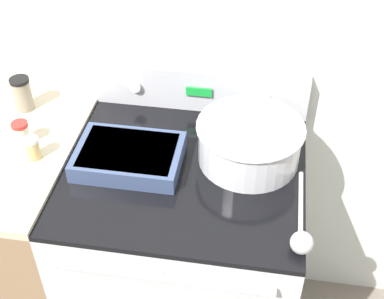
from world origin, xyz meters
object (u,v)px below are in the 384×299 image
at_px(casserole_dish, 129,156).
at_px(spice_jar_red_cap, 22,133).
at_px(spice_jar_white_cap, 33,148).
at_px(spice_jar_black_cap, 22,94).
at_px(mixing_bowl, 250,140).
at_px(ladle, 302,236).

xyz_separation_m(casserole_dish, spice_jar_red_cap, (-0.36, 0.03, 0.02)).
bearing_deg(spice_jar_white_cap, spice_jar_red_cap, 134.23).
bearing_deg(spice_jar_red_cap, casserole_dish, -5.00).
relative_size(spice_jar_white_cap, spice_jar_black_cap, 0.63).
height_order(mixing_bowl, ladle, mixing_bowl).
relative_size(casserole_dish, ladle, 1.00).
distance_m(mixing_bowl, ladle, 0.36).
bearing_deg(ladle, spice_jar_white_cap, 166.30).
bearing_deg(spice_jar_white_cap, ladle, -13.70).
distance_m(spice_jar_white_cap, spice_jar_red_cap, 0.09).
bearing_deg(casserole_dish, ladle, -23.86).
relative_size(mixing_bowl, casserole_dish, 1.02).
height_order(ladle, spice_jar_white_cap, spice_jar_white_cap).
distance_m(casserole_dish, spice_jar_red_cap, 0.36).
distance_m(mixing_bowl, spice_jar_black_cap, 0.81).
bearing_deg(ladle, spice_jar_red_cap, 163.36).
distance_m(casserole_dish, ladle, 0.58).
distance_m(casserole_dish, spice_jar_black_cap, 0.48).
relative_size(ladle, spice_jar_white_cap, 4.22).
height_order(casserole_dish, spice_jar_white_cap, spice_jar_white_cap).
distance_m(mixing_bowl, spice_jar_red_cap, 0.73).
height_order(spice_jar_red_cap, spice_jar_black_cap, spice_jar_black_cap).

